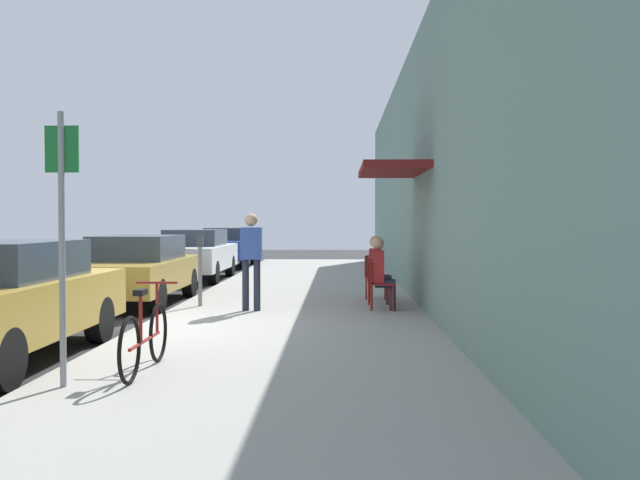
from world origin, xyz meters
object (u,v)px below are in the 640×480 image
Objects in this scene: seated_patron_1 at (378,267)px; cafe_chair_2 at (373,274)px; parking_meter at (200,265)px; pedestrian_standing at (251,254)px; cafe_chair_0 at (378,281)px; cafe_chair_1 at (375,277)px; street_sign at (62,227)px; parked_car_3 at (228,246)px; bicycle_0 at (145,338)px; parked_car_2 at (195,254)px; seated_patron_0 at (381,271)px; parked_car_1 at (136,269)px.

seated_patron_1 is 0.96m from cafe_chair_2.
parking_meter is 1.23m from pedestrian_standing.
cafe_chair_0 is 1.00× the size of cafe_chair_1.
street_sign is at bearing -90.47° from parking_meter.
seated_patron_1 is at bearing -68.42° from parked_car_3.
pedestrian_standing is at bearing -154.92° from cafe_chair_1.
bicycle_0 is 1.97× the size of cafe_chair_1.
seated_patron_1 is 1.48× the size of cafe_chair_2.
street_sign is 1.52× the size of bicycle_0.
bicycle_0 is at bearing -83.42° from parked_car_3.
street_sign is (-0.05, -6.15, 0.75)m from parking_meter.
parked_car_2 is 13.15m from street_sign.
cafe_chair_0 is 0.87m from cafe_chair_1.
parked_car_3 is at bearing 111.58° from seated_patron_1.
parked_car_3 is at bearing 96.96° from parking_meter.
street_sign reaches higher than parked_car_3.
cafe_chair_2 is 3.01m from pedestrian_standing.
cafe_chair_2 is (2.70, 6.86, 0.14)m from bicycle_0.
cafe_chair_1 is at bearing 93.94° from seated_patron_0.
cafe_chair_0 is (4.80, -13.16, -0.12)m from parked_car_3.
pedestrian_standing is at bearing -31.65° from parking_meter.
seated_patron_1 is at bearing 24.39° from pedestrian_standing.
cafe_chair_1 is at bearing 63.25° from street_sign.
cafe_chair_0 is 2.28m from pedestrian_standing.
seated_patron_0 is (4.86, -13.16, 0.07)m from parked_car_3.
cafe_chair_1 is at bearing 174.96° from seated_patron_1.
parked_car_3 reaches higher than cafe_chair_1.
bicycle_0 is 1.33× the size of seated_patron_1.
pedestrian_standing reaches higher than cafe_chair_2.
pedestrian_standing is at bearing -175.50° from cafe_chair_0.
bicycle_0 is 6.51m from cafe_chair_1.
parked_car_2 is at bearing 126.88° from seated_patron_1.
street_sign is 6.66m from seated_patron_0.
parked_car_2 is 5.06× the size of cafe_chair_1.
cafe_chair_2 is at bearing 66.19° from street_sign.
seated_patron_1 reaches higher than cafe_chair_2.
parked_car_2 is at bearing 99.62° from bicycle_0.
parked_car_1 is at bearing -90.00° from parked_car_2.
bicycle_0 is at bearing -95.62° from pedestrian_standing.
cafe_chair_2 is at bearing 93.60° from seated_patron_1.
parking_meter is 6.20m from street_sign.
seated_patron_0 is 0.86m from seated_patron_1.
street_sign is at bearing -83.44° from parked_car_2.
cafe_chair_0 is 0.67× the size of seated_patron_0.
bicycle_0 is (2.10, -6.74, -0.24)m from parked_car_1.
street_sign is 1.53× the size of pedestrian_standing.
parked_car_1 is at bearing 101.50° from street_sign.
parked_car_2 is at bearing 96.56° from street_sign.
cafe_chair_2 is at bearing 1.41° from parked_car_1.
parked_car_2 is at bearing 123.20° from cafe_chair_0.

